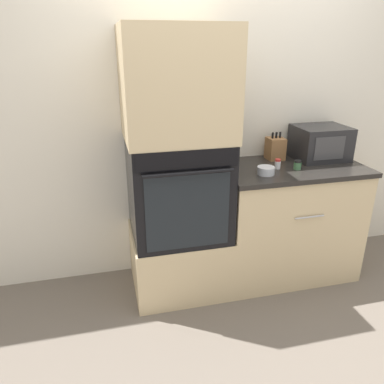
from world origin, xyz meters
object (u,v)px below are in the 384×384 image
(knife_block, at_px, (275,148))
(condiment_jar_near, at_px, (298,165))
(wall_oven, at_px, (178,188))
(condiment_jar_mid, at_px, (278,164))
(microwave, at_px, (320,143))
(condiment_jar_far, at_px, (232,159))
(bowl, at_px, (266,171))

(knife_block, relative_size, condiment_jar_near, 3.19)
(wall_oven, xyz_separation_m, condiment_jar_mid, (0.72, -0.04, 0.13))
(microwave, xyz_separation_m, condiment_jar_far, (-0.71, 0.01, -0.09))
(condiment_jar_near, bearing_deg, condiment_jar_far, 152.92)
(condiment_jar_mid, relative_size, condiment_jar_far, 0.85)
(microwave, relative_size, condiment_jar_near, 5.90)
(knife_block, height_order, condiment_jar_far, knife_block)
(knife_block, height_order, condiment_jar_near, knife_block)
(condiment_jar_mid, bearing_deg, microwave, 20.61)
(wall_oven, height_order, condiment_jar_mid, wall_oven)
(condiment_jar_far, bearing_deg, condiment_jar_mid, -30.54)
(condiment_jar_mid, height_order, condiment_jar_far, condiment_jar_far)
(wall_oven, distance_m, knife_block, 0.85)
(condiment_jar_mid, bearing_deg, bowl, -144.65)
(wall_oven, xyz_separation_m, bowl, (0.59, -0.13, 0.12))
(knife_block, height_order, bowl, knife_block)
(bowl, xyz_separation_m, condiment_jar_mid, (0.13, 0.09, 0.01))
(condiment_jar_near, bearing_deg, knife_block, 99.77)
(condiment_jar_far, bearing_deg, bowl, -59.74)
(wall_oven, relative_size, knife_block, 3.29)
(microwave, bearing_deg, condiment_jar_far, 179.36)
(wall_oven, height_order, condiment_jar_near, wall_oven)
(knife_block, distance_m, bowl, 0.39)
(microwave, height_order, condiment_jar_far, microwave)
(wall_oven, relative_size, microwave, 1.78)
(condiment_jar_near, bearing_deg, microwave, 35.04)
(microwave, height_order, condiment_jar_near, microwave)
(wall_oven, height_order, microwave, same)
(knife_block, height_order, condiment_jar_mid, knife_block)
(wall_oven, distance_m, condiment_jar_far, 0.48)
(condiment_jar_mid, distance_m, condiment_jar_far, 0.33)
(condiment_jar_mid, bearing_deg, condiment_jar_near, -18.91)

